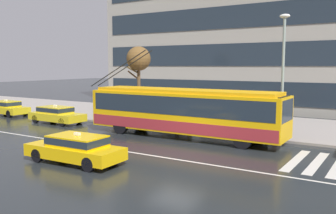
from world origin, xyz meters
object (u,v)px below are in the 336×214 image
at_px(taxi_oncoming_near, 76,147).
at_px(pedestrian_at_shelter, 275,107).
at_px(bus_shelter, 177,97).
at_px(pedestrian_waiting_by_pole, 176,103).
at_px(taxi_far_behind, 7,107).
at_px(pedestrian_walking_past, 191,106).
at_px(trolleybus, 183,111).
at_px(taxi_queued_behind_bus, 56,114).
at_px(street_tree_bare, 139,60).
at_px(street_lamp, 283,66).
at_px(pedestrian_approaching_curb, 268,110).

bearing_deg(taxi_oncoming_near, pedestrian_at_shelter, 64.52).
height_order(bus_shelter, pedestrian_waiting_by_pole, bus_shelter).
xyz_separation_m(taxi_far_behind, pedestrian_walking_past, (17.32, 2.08, 0.97)).
relative_size(trolleybus, taxi_queued_behind_bus, 2.90).
relative_size(taxi_oncoming_near, street_tree_bare, 0.82).
bearing_deg(pedestrian_at_shelter, bus_shelter, -179.59).
xyz_separation_m(trolleybus, pedestrian_walking_past, (-0.82, 2.49, 0.05)).
bearing_deg(pedestrian_waiting_by_pole, pedestrian_at_shelter, 10.19).
height_order(taxi_queued_behind_bus, street_lamp, street_lamp).
distance_m(pedestrian_at_shelter, street_lamp, 3.22).
bearing_deg(taxi_oncoming_near, street_tree_bare, 114.57).
xyz_separation_m(pedestrian_approaching_curb, street_lamp, (0.83, -0.08, 2.61)).
bearing_deg(taxi_queued_behind_bus, pedestrian_waiting_by_pole, 19.61).
relative_size(taxi_queued_behind_bus, taxi_far_behind, 1.06).
relative_size(trolleybus, street_tree_bare, 2.33).
height_order(trolleybus, pedestrian_approaching_curb, trolleybus).
distance_m(taxi_queued_behind_bus, bus_shelter, 9.28).
height_order(taxi_oncoming_near, pedestrian_approaching_curb, pedestrian_approaching_curb).
height_order(trolleybus, pedestrian_waiting_by_pole, trolleybus).
bearing_deg(trolleybus, street_lamp, 23.07).
height_order(trolleybus, street_tree_bare, street_tree_bare).
relative_size(taxi_far_behind, bus_shelter, 1.23).
bearing_deg(taxi_oncoming_near, pedestrian_walking_past, 88.19).
xyz_separation_m(bus_shelter, pedestrian_walking_past, (1.96, -1.43, -0.35)).
relative_size(taxi_queued_behind_bus, taxi_oncoming_near, 0.99).
bearing_deg(pedestrian_walking_past, trolleybus, -71.72).
distance_m(trolleybus, pedestrian_at_shelter, 5.97).
relative_size(trolleybus, pedestrian_walking_past, 7.01).
distance_m(taxi_oncoming_near, pedestrian_waiting_by_pole, 10.64).
relative_size(pedestrian_waiting_by_pole, street_tree_bare, 0.35).
distance_m(taxi_far_behind, pedestrian_at_shelter, 22.89).
relative_size(pedestrian_approaching_curb, pedestrian_walking_past, 1.04).
bearing_deg(pedestrian_approaching_curb, taxi_oncoming_near, -119.15).
xyz_separation_m(trolleybus, street_lamp, (5.31, 2.26, 2.71)).
bearing_deg(bus_shelter, taxi_far_behind, -167.13).
bearing_deg(street_tree_bare, trolleybus, -34.53).
distance_m(pedestrian_at_shelter, street_tree_bare, 11.72).
distance_m(pedestrian_approaching_curb, pedestrian_walking_past, 5.31).
bearing_deg(bus_shelter, pedestrian_waiting_by_pole, -63.46).
bearing_deg(pedestrian_walking_past, bus_shelter, 143.72).
bearing_deg(pedestrian_waiting_by_pole, bus_shelter, 116.54).
relative_size(pedestrian_walking_past, pedestrian_waiting_by_pole, 0.96).
bearing_deg(street_tree_bare, taxi_queued_behind_bus, -129.01).
distance_m(pedestrian_approaching_curb, street_lamp, 2.74).
distance_m(bus_shelter, pedestrian_walking_past, 2.45).
distance_m(bus_shelter, street_tree_bare, 4.99).
bearing_deg(pedestrian_approaching_curb, taxi_far_behind, -175.14).
xyz_separation_m(pedestrian_at_shelter, pedestrian_walking_past, (-5.27, -1.49, -0.08)).
xyz_separation_m(pedestrian_walking_past, pedestrian_waiting_by_pole, (-1.38, 0.29, 0.09)).
height_order(trolleybus, bus_shelter, trolleybus).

